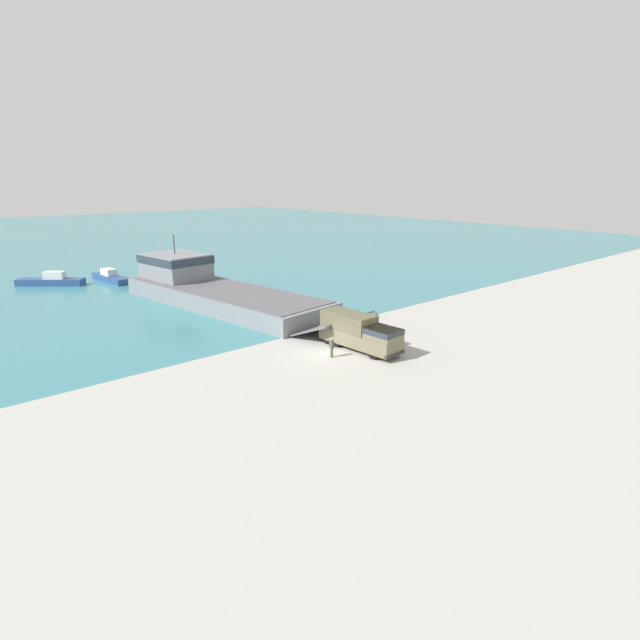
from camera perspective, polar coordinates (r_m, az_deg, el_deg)
ground_plane at (r=41.99m, az=0.61°, el=-3.89°), size 240.00×240.00×0.00m
water_surface at (r=128.98m, az=-28.95°, el=7.66°), size 240.00×180.00×0.01m
landing_craft at (r=60.60m, az=-12.46°, el=3.68°), size 12.18×33.62×7.42m
military_truck at (r=42.83m, az=4.51°, el=-1.37°), size 2.74×7.92×3.00m
soldier_on_ramp at (r=40.93m, az=1.36°, el=-3.01°), size 0.33×0.48×1.66m
moored_boat_a at (r=77.30m, az=-22.79°, el=4.53°), size 2.88×8.35×1.75m
moored_boat_b at (r=77.95m, az=-28.36°, el=3.98°), size 8.00×7.28×1.91m
shoreline_rock_a at (r=52.86m, az=4.58°, el=0.26°), size 1.35×1.35×1.35m
shoreline_rock_b at (r=54.02m, az=6.18°, el=0.56°), size 0.78×0.78×0.78m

